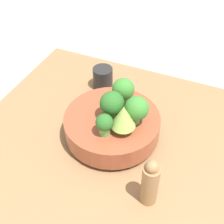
{
  "coord_description": "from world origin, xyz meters",
  "views": [
    {
      "loc": [
        -0.22,
        0.55,
        0.71
      ],
      "look_at": [
        0.03,
        -0.02,
        0.14
      ],
      "focal_mm": 50.0,
      "sensor_mm": 36.0,
      "label": 1
    }
  ],
  "objects": [
    {
      "name": "pepper_mill",
      "position": [
        -0.14,
        0.13,
        0.11
      ],
      "size": [
        0.04,
        0.04,
        0.14
      ],
      "color": "#997047",
      "rests_on": "table"
    },
    {
      "name": "ground_plane",
      "position": [
        0.0,
        0.0,
        0.0
      ],
      "size": [
        6.0,
        6.0,
        0.0
      ],
      "primitive_type": "plane",
      "color": "#ADA89E"
    },
    {
      "name": "broccoli_floret_left",
      "position": [
        -0.04,
        -0.03,
        0.17
      ],
      "size": [
        0.06,
        0.06,
        0.09
      ],
      "color": "#609347",
      "rests_on": "bowl"
    },
    {
      "name": "broccoli_floret_center",
      "position": [
        0.03,
        -0.02,
        0.17
      ],
      "size": [
        0.07,
        0.07,
        0.09
      ],
      "color": "#609347",
      "rests_on": "bowl"
    },
    {
      "name": "bowl",
      "position": [
        0.03,
        -0.02,
        0.08
      ],
      "size": [
        0.27,
        0.27,
        0.07
      ],
      "color": "brown",
      "rests_on": "table"
    },
    {
      "name": "cup",
      "position": [
        0.15,
        -0.22,
        0.08
      ],
      "size": [
        0.07,
        0.07,
        0.08
      ],
      "color": "black",
      "rests_on": "table"
    },
    {
      "name": "romanesco_piece_far",
      "position": [
        -0.02,
        0.01,
        0.17
      ],
      "size": [
        0.06,
        0.06,
        0.09
      ],
      "color": "#609347",
      "rests_on": "bowl"
    },
    {
      "name": "table",
      "position": [
        0.0,
        0.0,
        0.02
      ],
      "size": [
        0.85,
        0.75,
        0.04
      ],
      "color": "olive",
      "rests_on": "ground_plane"
    },
    {
      "name": "broccoli_floret_front",
      "position": [
        0.02,
        -0.1,
        0.16
      ],
      "size": [
        0.06,
        0.06,
        0.08
      ],
      "color": "#609347",
      "rests_on": "bowl"
    },
    {
      "name": "broccoli_floret_back",
      "position": [
        0.02,
        0.04,
        0.15
      ],
      "size": [
        0.05,
        0.05,
        0.06
      ],
      "color": "#6BA34C",
      "rests_on": "bowl"
    }
  ]
}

